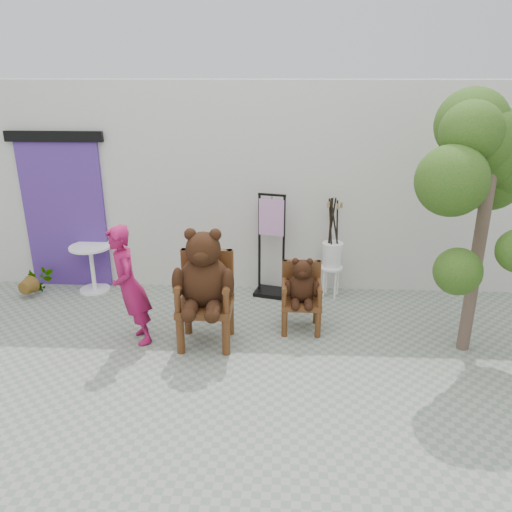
# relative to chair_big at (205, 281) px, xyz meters

# --- Properties ---
(ground_plane) EXTENTS (60.00, 60.00, 0.00)m
(ground_plane) POSITION_rel_chair_big_xyz_m (0.68, -0.89, -0.81)
(ground_plane) COLOR gray
(ground_plane) RESTS_ON ground
(back_wall) EXTENTS (9.00, 1.00, 3.00)m
(back_wall) POSITION_rel_chair_big_xyz_m (0.68, 2.21, 0.69)
(back_wall) COLOR beige
(back_wall) RESTS_ON ground
(doorway) EXTENTS (1.40, 0.11, 2.33)m
(doorway) POSITION_rel_chair_big_xyz_m (-2.32, 1.69, 0.36)
(doorway) COLOR #4A2A7F
(doorway) RESTS_ON ground
(chair_big) EXTENTS (0.72, 0.76, 1.45)m
(chair_big) POSITION_rel_chair_big_xyz_m (0.00, 0.00, 0.00)
(chair_big) COLOR #43230E
(chair_big) RESTS_ON ground
(chair_small) EXTENTS (0.49, 0.52, 0.97)m
(chair_small) POSITION_rel_chair_big_xyz_m (1.15, 0.41, -0.25)
(chair_small) COLOR #43230E
(chair_small) RESTS_ON ground
(person) EXTENTS (0.55, 0.64, 1.47)m
(person) POSITION_rel_chair_big_xyz_m (-0.88, -0.02, -0.07)
(person) COLOR #921245
(person) RESTS_ON ground
(cafe_table) EXTENTS (0.60, 0.60, 0.70)m
(cafe_table) POSITION_rel_chair_big_xyz_m (-1.91, 1.46, -0.37)
(cafe_table) COLOR white
(cafe_table) RESTS_ON ground
(display_stand) EXTENTS (0.52, 0.45, 1.51)m
(display_stand) POSITION_rel_chair_big_xyz_m (0.74, 1.46, -0.22)
(display_stand) COLOR black
(display_stand) RESTS_ON ground
(stool_bucket) EXTENTS (0.32, 0.32, 1.45)m
(stool_bucket) POSITION_rel_chair_big_xyz_m (1.61, 1.46, -0.17)
(stool_bucket) COLOR white
(stool_bucket) RESTS_ON ground
(tree) EXTENTS (1.52, 1.55, 2.95)m
(tree) POSITION_rel_chair_big_xyz_m (3.03, 0.22, 1.40)
(tree) COLOR #453429
(tree) RESTS_ON ground
(potted_plant) EXTENTS (0.47, 0.43, 0.45)m
(potted_plant) POSITION_rel_chair_big_xyz_m (-2.72, 1.26, -0.58)
(potted_plant) COLOR #1D390F
(potted_plant) RESTS_ON ground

